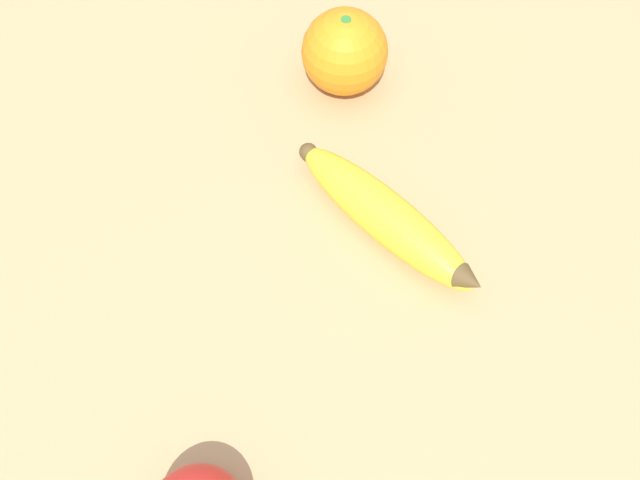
# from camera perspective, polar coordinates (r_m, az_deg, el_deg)

# --- Properties ---
(ground_plane) EXTENTS (3.00, 3.00, 0.00)m
(ground_plane) POSITION_cam_1_polar(r_m,az_deg,el_deg) (0.66, -3.04, -1.76)
(ground_plane) COLOR tan
(banana) EXTENTS (0.14, 0.20, 0.04)m
(banana) POSITION_cam_1_polar(r_m,az_deg,el_deg) (0.66, 5.11, 1.76)
(banana) COLOR yellow
(banana) RESTS_ON ground_plane
(orange) EXTENTS (0.08, 0.08, 0.08)m
(orange) POSITION_cam_1_polar(r_m,az_deg,el_deg) (0.75, 2.23, 14.07)
(orange) COLOR orange
(orange) RESTS_ON ground_plane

